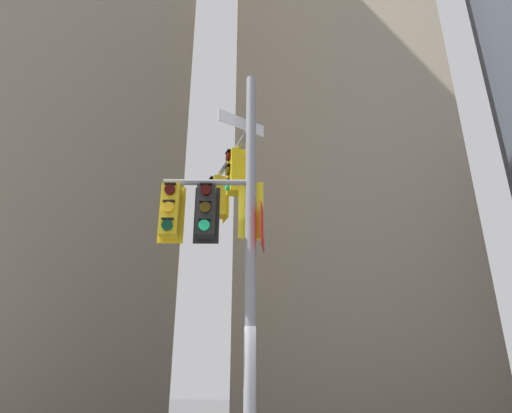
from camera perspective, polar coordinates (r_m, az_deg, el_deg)
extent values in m
cube|color=tan|center=(31.70, 12.02, 4.67)|extent=(12.49, 12.49, 31.18)
cylinder|color=gray|center=(8.12, -0.72, -5.74)|extent=(0.20, 0.20, 7.65)
cylinder|color=gray|center=(10.27, -3.11, 6.43)|extent=(1.69, 2.10, 0.11)
cylinder|color=gray|center=(8.65, -6.22, 3.08)|extent=(1.62, 0.64, 0.11)
cube|color=yellow|center=(9.72, -1.42, 4.17)|extent=(0.32, 0.40, 1.14)
cube|color=yellow|center=(9.67, -2.49, 4.35)|extent=(0.48, 0.48, 1.00)
cylinder|color=#360605|center=(9.78, -3.57, 6.36)|extent=(0.17, 0.19, 0.20)
cube|color=black|center=(9.83, -3.59, 6.98)|extent=(0.19, 0.22, 0.02)
cylinder|color=#3C2C06|center=(9.62, -3.62, 4.53)|extent=(0.17, 0.19, 0.20)
cube|color=black|center=(9.67, -3.64, 5.17)|extent=(0.19, 0.22, 0.02)
cylinder|color=#19C672|center=(9.46, -3.67, 2.64)|extent=(0.17, 0.19, 0.20)
cube|color=black|center=(9.51, -3.69, 3.30)|extent=(0.19, 0.22, 0.02)
cube|color=gold|center=(10.95, -3.86, 1.06)|extent=(0.32, 0.40, 1.14)
cube|color=gold|center=(10.91, -4.81, 1.20)|extent=(0.48, 0.48, 1.00)
cylinder|color=#360605|center=(11.00, -5.76, 3.02)|extent=(0.17, 0.19, 0.20)
cube|color=black|center=(11.05, -5.76, 3.58)|extent=(0.19, 0.22, 0.02)
cylinder|color=#3C2C06|center=(10.86, -5.83, 1.35)|extent=(0.17, 0.19, 0.20)
cube|color=black|center=(10.91, -5.83, 1.93)|extent=(0.19, 0.22, 0.02)
cylinder|color=#19C672|center=(10.73, -5.90, -0.37)|extent=(0.17, 0.19, 0.20)
cube|color=black|center=(10.77, -5.91, 0.23)|extent=(0.19, 0.22, 0.02)
cube|color=black|center=(8.59, -6.28, -1.08)|extent=(0.46, 0.18, 1.14)
cube|color=black|center=(8.42, -6.39, -0.62)|extent=(0.43, 0.43, 1.00)
cylinder|color=#360605|center=(8.37, -6.41, 2.12)|extent=(0.21, 0.12, 0.20)
cube|color=black|center=(8.41, -6.38, 2.88)|extent=(0.23, 0.14, 0.02)
cylinder|color=#3C2C06|center=(8.23, -6.51, -0.10)|extent=(0.21, 0.12, 0.20)
cube|color=black|center=(8.27, -6.48, 0.68)|extent=(0.23, 0.14, 0.02)
cylinder|color=#19C672|center=(8.11, -6.62, -2.40)|extent=(0.21, 0.12, 0.20)
cube|color=black|center=(8.14, -6.59, -1.59)|extent=(0.23, 0.14, 0.02)
cube|color=gold|center=(8.68, -10.67, -1.05)|extent=(0.46, 0.18, 1.14)
cube|color=gold|center=(8.51, -10.88, -0.58)|extent=(0.43, 0.43, 1.00)
cylinder|color=#360605|center=(8.46, -10.92, 2.12)|extent=(0.21, 0.12, 0.20)
cube|color=black|center=(8.50, -10.87, 2.87)|extent=(0.23, 0.14, 0.02)
cylinder|color=yellow|center=(8.33, -11.09, -0.08)|extent=(0.21, 0.12, 0.20)
cube|color=black|center=(8.36, -11.04, 0.70)|extent=(0.23, 0.14, 0.02)
cylinder|color=#06311C|center=(8.20, -11.27, -2.34)|extent=(0.21, 0.12, 0.20)
cube|color=black|center=(8.24, -11.22, -1.54)|extent=(0.23, 0.14, 0.02)
cube|color=yellow|center=(8.51, -0.65, -0.41)|extent=(0.47, 0.15, 1.14)
cube|color=yellow|center=(8.69, -0.57, -0.87)|extent=(0.42, 0.42, 1.00)
cylinder|color=#360605|center=(9.00, -0.49, 0.74)|extent=(0.21, 0.11, 0.20)
cube|color=black|center=(9.06, -0.48, 1.43)|extent=(0.23, 0.13, 0.02)
cylinder|color=#3C2C06|center=(8.87, -0.50, -1.34)|extent=(0.21, 0.11, 0.20)
cube|color=black|center=(8.92, -0.49, -0.63)|extent=(0.23, 0.13, 0.02)
cylinder|color=#19C672|center=(8.76, -0.50, -3.48)|extent=(0.21, 0.11, 0.20)
cube|color=black|center=(8.80, -0.50, -2.75)|extent=(0.23, 0.13, 0.02)
cube|color=white|center=(9.61, -1.85, 10.57)|extent=(0.70, 0.93, 0.28)
cube|color=#19479E|center=(9.61, -1.85, 10.57)|extent=(0.67, 0.90, 0.24)
cube|color=red|center=(8.25, 0.81, -2.60)|extent=(0.15, 0.63, 0.80)
cube|color=white|center=(8.25, 0.81, -2.60)|extent=(0.14, 0.59, 0.76)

